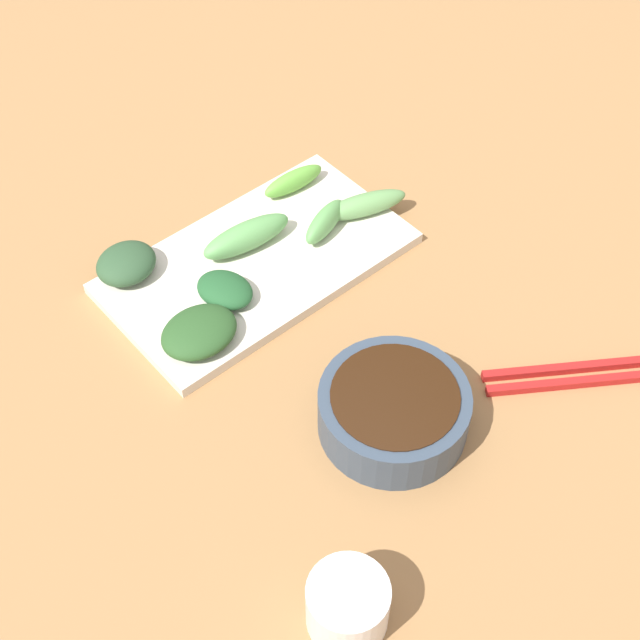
% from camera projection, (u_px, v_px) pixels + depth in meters
% --- Properties ---
extents(tabletop, '(2.10, 2.10, 0.02)m').
position_uv_depth(tabletop, '(308.00, 341.00, 0.86)').
color(tabletop, '#A07344').
rests_on(tabletop, ground).
extents(sauce_bowl, '(0.13, 0.13, 0.05)m').
position_uv_depth(sauce_bowl, '(394.00, 409.00, 0.77)').
color(sauce_bowl, '#374657').
rests_on(sauce_bowl, tabletop).
extents(serving_plate, '(0.17, 0.30, 0.01)m').
position_uv_depth(serving_plate, '(257.00, 263.00, 0.91)').
color(serving_plate, silver).
rests_on(serving_plate, tabletop).
extents(broccoli_stalk_0, '(0.04, 0.07, 0.03)m').
position_uv_depth(broccoli_stalk_0, '(325.00, 222.00, 0.92)').
color(broccoli_stalk_0, '#60A255').
rests_on(broccoli_stalk_0, serving_plate).
extents(broccoli_stalk_1, '(0.04, 0.10, 0.03)m').
position_uv_depth(broccoli_stalk_1, '(247.00, 236.00, 0.90)').
color(broccoli_stalk_1, '#60A357').
rests_on(broccoli_stalk_1, serving_plate).
extents(broccoli_stalk_2, '(0.05, 0.10, 0.02)m').
position_uv_depth(broccoli_stalk_2, '(364.00, 205.00, 0.94)').
color(broccoli_stalk_2, '#69A05A').
rests_on(broccoli_stalk_2, serving_plate).
extents(broccoli_stalk_3, '(0.03, 0.07, 0.02)m').
position_uv_depth(broccoli_stalk_3, '(293.00, 181.00, 0.96)').
color(broccoli_stalk_3, '#66B03F').
rests_on(broccoli_stalk_3, serving_plate).
extents(broccoli_leafy_4, '(0.07, 0.06, 0.02)m').
position_uv_depth(broccoli_leafy_4, '(225.00, 290.00, 0.86)').
color(broccoli_leafy_4, '#22562B').
rests_on(broccoli_leafy_4, serving_plate).
extents(broccoli_leafy_5, '(0.06, 0.08, 0.02)m').
position_uv_depth(broccoli_leafy_5, '(199.00, 332.00, 0.83)').
color(broccoli_leafy_5, '#2A5225').
rests_on(broccoli_leafy_5, serving_plate).
extents(broccoli_leafy_6, '(0.06, 0.07, 0.03)m').
position_uv_depth(broccoli_leafy_6, '(126.00, 263.00, 0.88)').
color(broccoli_leafy_6, '#2E5030').
rests_on(broccoli_leafy_6, serving_plate).
extents(chopsticks, '(0.15, 0.20, 0.01)m').
position_uv_depth(chopsticks, '(607.00, 372.00, 0.82)').
color(chopsticks, '#B01D1B').
rests_on(chopsticks, tabletop).
extents(tea_cup, '(0.06, 0.06, 0.05)m').
position_uv_depth(tea_cup, '(348.00, 605.00, 0.66)').
color(tea_cup, silver).
rests_on(tea_cup, tabletop).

